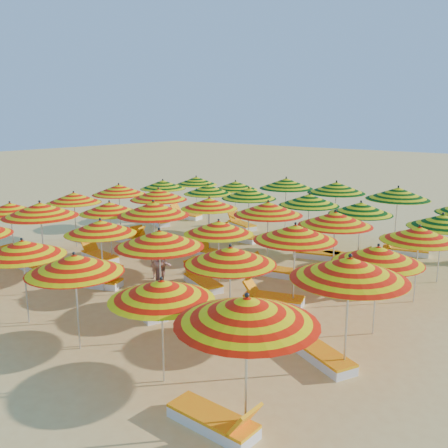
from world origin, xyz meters
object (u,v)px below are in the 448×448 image
at_px(lounger_10, 126,238).
at_px(umbrella_30, 196,181).
at_px(umbrella_11, 350,268).
at_px(umbrella_24, 163,184).
at_px(umbrella_20, 209,203).
at_px(lounger_18, 347,258).
at_px(umbrella_23, 419,234).
at_px(lounger_11, 146,241).
at_px(umbrella_15, 219,227).
at_px(umbrella_25, 208,189).
at_px(lounger_7, 99,256).
at_px(lounger_19, 185,215).
at_px(umbrella_32, 286,183).
at_px(lounger_1, 215,421).
at_px(beachgoer_b, 164,262).
at_px(lounger_2, 22,262).
at_px(umbrella_13, 109,208).
at_px(lounger_21, 404,250).
at_px(umbrella_33, 336,188).
at_px(umbrella_9, 159,239).
at_px(umbrella_21, 268,208).
at_px(lounger_15, 157,221).
at_px(lounger_12, 217,254).
at_px(lounger_20, 241,225).
at_px(umbrella_6, 10,209).
at_px(umbrella_4, 161,290).
at_px(umbrella_12, 74,198).
at_px(lounger_4, 97,282).
at_px(umbrella_18, 119,190).
at_px(umbrella_29, 443,221).
at_px(umbrella_19, 158,194).
at_px(umbrella_31, 235,185).
at_px(umbrella_5, 247,311).
at_px(lounger_5, 147,308).
at_px(lounger_14, 346,287).
at_px(umbrella_2, 22,248).
at_px(lounger_8, 202,282).
at_px(umbrella_3, 75,264).
at_px(lounger_13, 275,271).
at_px(beachgoer_a, 157,260).
at_px(umbrella_17, 378,255).
at_px(lounger_6, 321,354).
at_px(lounger_17, 316,254).
at_px(umbrella_26, 249,193).
at_px(lounger_16, 239,237).
at_px(umbrella_14, 153,209).
at_px(umbrella_16, 295,233).

bearing_deg(lounger_10, umbrella_30, 79.90).
relative_size(umbrella_11, umbrella_24, 1.03).
relative_size(umbrella_20, lounger_18, 1.59).
bearing_deg(umbrella_23, lounger_11, -177.77).
relative_size(umbrella_15, umbrella_25, 1.07).
bearing_deg(lounger_18, lounger_7, -135.36).
bearing_deg(lounger_19, umbrella_32, -178.76).
bearing_deg(lounger_1, beachgoer_b, 142.40).
relative_size(umbrella_25, lounger_19, 1.49).
bearing_deg(lounger_2, umbrella_15, -167.28).
relative_size(umbrella_13, lounger_21, 1.32).
distance_m(umbrella_11, lounger_18, 8.56).
distance_m(umbrella_33, lounger_21, 3.85).
bearing_deg(umbrella_9, umbrella_13, 154.16).
bearing_deg(umbrella_21, lounger_18, 58.23).
bearing_deg(lounger_21, umbrella_9, 58.71).
bearing_deg(lounger_15, lounger_7, 137.01).
bearing_deg(lounger_12, lounger_20, -67.75).
bearing_deg(umbrella_6, umbrella_4, -13.44).
distance_m(umbrella_23, lounger_11, 11.10).
bearing_deg(umbrella_12, lounger_4, -28.51).
bearing_deg(umbrella_18, umbrella_29, 11.37).
distance_m(umbrella_19, umbrella_31, 5.02).
bearing_deg(umbrella_5, lounger_5, 154.05).
bearing_deg(umbrella_29, umbrella_21, -154.05).
height_order(umbrella_33, lounger_14, umbrella_33).
bearing_deg(umbrella_31, umbrella_2, -77.58).
bearing_deg(lounger_12, umbrella_31, -64.00).
relative_size(umbrella_18, lounger_8, 1.56).
distance_m(umbrella_3, lounger_13, 7.69).
relative_size(umbrella_19, umbrella_24, 1.01).
bearing_deg(umbrella_20, beachgoer_a, -81.41).
xyz_separation_m(umbrella_5, umbrella_12, (-12.72, 5.58, -0.20)).
height_order(umbrella_17, umbrella_24, umbrella_17).
distance_m(lounger_6, lounger_7, 10.44).
xyz_separation_m(lounger_17, lounger_19, (-8.93, 2.34, 0.00)).
xyz_separation_m(umbrella_26, lounger_18, (4.46, 0.08, -1.98)).
distance_m(umbrella_24, lounger_13, 9.14).
relative_size(umbrella_12, umbrella_19, 0.88).
relative_size(umbrella_17, lounger_18, 1.46).
relative_size(umbrella_12, lounger_20, 1.36).
xyz_separation_m(lounger_1, lounger_18, (-2.57, 10.81, 0.00)).
bearing_deg(lounger_21, lounger_10, 13.01).
relative_size(umbrella_32, beachgoer_a, 2.23).
bearing_deg(lounger_7, lounger_16, -106.90).
height_order(umbrella_20, lounger_5, umbrella_20).
bearing_deg(lounger_17, umbrella_14, 39.79).
bearing_deg(lounger_17, umbrella_16, 95.03).
bearing_deg(lounger_16, umbrella_6, 58.75).
bearing_deg(umbrella_9, umbrella_17, 27.79).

